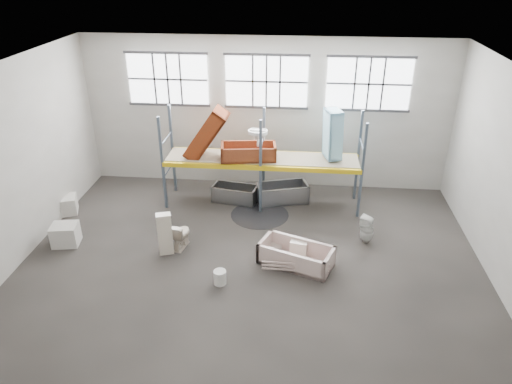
# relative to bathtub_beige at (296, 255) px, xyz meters

# --- Properties ---
(floor) EXTENTS (12.00, 10.00, 0.10)m
(floor) POSITION_rel_bathtub_beige_xyz_m (-1.16, -0.23, -0.33)
(floor) COLOR #4A4540
(floor) RESTS_ON ground
(ceiling) EXTENTS (12.00, 10.00, 0.10)m
(ceiling) POSITION_rel_bathtub_beige_xyz_m (-1.16, -0.23, 4.77)
(ceiling) COLOR silver
(ceiling) RESTS_ON ground
(wall_back) EXTENTS (12.00, 0.10, 5.00)m
(wall_back) POSITION_rel_bathtub_beige_xyz_m (-1.16, 4.82, 2.22)
(wall_back) COLOR #A5A299
(wall_back) RESTS_ON ground
(wall_front) EXTENTS (12.00, 0.10, 5.00)m
(wall_front) POSITION_rel_bathtub_beige_xyz_m (-1.16, -5.28, 2.22)
(wall_front) COLOR #B8B4AA
(wall_front) RESTS_ON ground
(wall_left) EXTENTS (0.10, 10.00, 5.00)m
(wall_left) POSITION_rel_bathtub_beige_xyz_m (-7.21, -0.23, 2.22)
(wall_left) COLOR #A09D94
(wall_left) RESTS_ON ground
(window_left) EXTENTS (2.60, 0.04, 1.60)m
(window_left) POSITION_rel_bathtub_beige_xyz_m (-4.36, 4.71, 3.32)
(window_left) COLOR white
(window_left) RESTS_ON wall_back
(window_mid) EXTENTS (2.60, 0.04, 1.60)m
(window_mid) POSITION_rel_bathtub_beige_xyz_m (-1.16, 4.71, 3.32)
(window_mid) COLOR white
(window_mid) RESTS_ON wall_back
(window_right) EXTENTS (2.60, 0.04, 1.60)m
(window_right) POSITION_rel_bathtub_beige_xyz_m (2.04, 4.71, 3.32)
(window_right) COLOR white
(window_right) RESTS_ON wall_back
(rack_upright_la) EXTENTS (0.08, 0.08, 3.00)m
(rack_upright_la) POSITION_rel_bathtub_beige_xyz_m (-4.16, 2.67, 1.22)
(rack_upright_la) COLOR slate
(rack_upright_la) RESTS_ON floor
(rack_upright_lb) EXTENTS (0.08, 0.08, 3.00)m
(rack_upright_lb) POSITION_rel_bathtub_beige_xyz_m (-4.16, 3.87, 1.22)
(rack_upright_lb) COLOR slate
(rack_upright_lb) RESTS_ON floor
(rack_upright_ma) EXTENTS (0.08, 0.08, 3.00)m
(rack_upright_ma) POSITION_rel_bathtub_beige_xyz_m (-1.16, 2.67, 1.22)
(rack_upright_ma) COLOR slate
(rack_upright_ma) RESTS_ON floor
(rack_upright_mb) EXTENTS (0.08, 0.08, 3.00)m
(rack_upright_mb) POSITION_rel_bathtub_beige_xyz_m (-1.16, 3.87, 1.22)
(rack_upright_mb) COLOR slate
(rack_upright_mb) RESTS_ON floor
(rack_upright_ra) EXTENTS (0.08, 0.08, 3.00)m
(rack_upright_ra) POSITION_rel_bathtub_beige_xyz_m (1.84, 2.67, 1.22)
(rack_upright_ra) COLOR slate
(rack_upright_ra) RESTS_ON floor
(rack_upright_rb) EXTENTS (0.08, 0.08, 3.00)m
(rack_upright_rb) POSITION_rel_bathtub_beige_xyz_m (1.84, 3.87, 1.22)
(rack_upright_rb) COLOR slate
(rack_upright_rb) RESTS_ON floor
(rack_beam_front) EXTENTS (6.00, 0.10, 0.14)m
(rack_beam_front) POSITION_rel_bathtub_beige_xyz_m (-1.16, 2.67, 1.22)
(rack_beam_front) COLOR yellow
(rack_beam_front) RESTS_ON floor
(rack_beam_back) EXTENTS (6.00, 0.10, 0.14)m
(rack_beam_back) POSITION_rel_bathtub_beige_xyz_m (-1.16, 3.87, 1.22)
(rack_beam_back) COLOR yellow
(rack_beam_back) RESTS_ON floor
(shelf_deck) EXTENTS (5.90, 1.10, 0.03)m
(shelf_deck) POSITION_rel_bathtub_beige_xyz_m (-1.16, 3.27, 1.30)
(shelf_deck) COLOR gray
(shelf_deck) RESTS_ON floor
(wet_patch) EXTENTS (1.80, 1.80, 0.00)m
(wet_patch) POSITION_rel_bathtub_beige_xyz_m (-1.16, 2.47, -0.27)
(wet_patch) COLOR black
(wet_patch) RESTS_ON floor
(bathtub_beige) EXTENTS (2.07, 1.50, 0.55)m
(bathtub_beige) POSITION_rel_bathtub_beige_xyz_m (0.00, 0.00, 0.00)
(bathtub_beige) COLOR beige
(bathtub_beige) RESTS_ON floor
(cistern_spare) EXTENTS (0.47, 0.28, 0.42)m
(cistern_spare) POSITION_rel_bathtub_beige_xyz_m (0.06, 0.28, 0.00)
(cistern_spare) COLOR #F1E2CF
(cistern_spare) RESTS_ON bathtub_beige
(sink_in_tub) EXTENTS (0.48, 0.48, 0.14)m
(sink_in_tub) POSITION_rel_bathtub_beige_xyz_m (-0.59, 0.42, -0.12)
(sink_in_tub) COLOR #C3B0A3
(sink_in_tub) RESTS_ON bathtub_beige
(toilet_beige) EXTENTS (0.58, 0.84, 0.78)m
(toilet_beige) POSITION_rel_bathtub_beige_xyz_m (-3.17, 0.49, 0.12)
(toilet_beige) COLOR beige
(toilet_beige) RESTS_ON floor
(cistern_tall) EXTENTS (0.44, 0.36, 1.19)m
(cistern_tall) POSITION_rel_bathtub_beige_xyz_m (-3.49, 0.17, 0.32)
(cistern_tall) COLOR beige
(cistern_tall) RESTS_ON floor
(toilet_white) EXTENTS (0.49, 0.49, 0.81)m
(toilet_white) POSITION_rel_bathtub_beige_xyz_m (1.94, 1.24, 0.13)
(toilet_white) COLOR white
(toilet_white) RESTS_ON floor
(steel_tub_left) EXTENTS (1.52, 0.91, 0.52)m
(steel_tub_left) POSITION_rel_bathtub_beige_xyz_m (-2.05, 3.33, -0.02)
(steel_tub_left) COLOR #9CA0A3
(steel_tub_left) RESTS_ON floor
(steel_tub_right) EXTENTS (1.77, 1.18, 0.60)m
(steel_tub_right) POSITION_rel_bathtub_beige_xyz_m (-0.52, 3.46, 0.02)
(steel_tub_right) COLOR #B1B4BB
(steel_tub_right) RESTS_ON floor
(rust_tub_flat) EXTENTS (1.76, 0.99, 0.47)m
(rust_tub_flat) POSITION_rel_bathtub_beige_xyz_m (-1.57, 3.12, 1.54)
(rust_tub_flat) COLOR brown
(rust_tub_flat) RESTS_ON shelf_deck
(rust_tub_tilted) EXTENTS (1.42, 0.84, 1.72)m
(rust_tub_tilted) POSITION_rel_bathtub_beige_xyz_m (-2.87, 3.25, 2.02)
(rust_tub_tilted) COLOR maroon
(rust_tub_tilted) RESTS_ON shelf_deck
(sink_on_shelf) EXTENTS (0.63, 0.51, 0.52)m
(sink_on_shelf) POSITION_rel_bathtub_beige_xyz_m (-1.28, 3.00, 1.82)
(sink_on_shelf) COLOR white
(sink_on_shelf) RESTS_ON rust_tub_flat
(blue_tub_upright) EXTENTS (0.64, 0.80, 1.51)m
(blue_tub_upright) POSITION_rel_bathtub_beige_xyz_m (0.95, 3.36, 2.12)
(blue_tub_upright) COLOR #98D9F7
(blue_tub_upright) RESTS_ON shelf_deck
(bucket) EXTENTS (0.41, 0.41, 0.36)m
(bucket) POSITION_rel_bathtub_beige_xyz_m (-1.83, -1.01, -0.09)
(bucket) COLOR silver
(bucket) RESTS_ON floor
(carton_near) EXTENTS (0.79, 0.71, 0.59)m
(carton_near) POSITION_rel_bathtub_beige_xyz_m (-6.37, 0.33, 0.02)
(carton_near) COLOR beige
(carton_near) RESTS_ON floor
(carton_far) EXTENTS (0.83, 0.83, 0.54)m
(carton_far) POSITION_rel_bathtub_beige_xyz_m (-7.17, 2.04, -0.01)
(carton_far) COLOR silver
(carton_far) RESTS_ON floor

